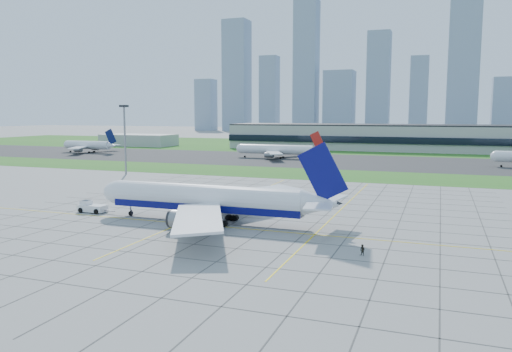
# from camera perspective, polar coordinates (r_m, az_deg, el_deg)

# --- Properties ---
(ground) EXTENTS (1400.00, 1400.00, 0.00)m
(ground) POSITION_cam_1_polar(r_m,az_deg,el_deg) (101.61, -2.98, -5.62)
(ground) COLOR gray
(ground) RESTS_ON ground
(grass_median) EXTENTS (700.00, 35.00, 0.04)m
(grass_median) POSITION_cam_1_polar(r_m,az_deg,el_deg) (186.57, 7.98, 0.17)
(grass_median) COLOR #27661D
(grass_median) RESTS_ON ground
(asphalt_taxiway) EXTENTS (700.00, 75.00, 0.04)m
(asphalt_taxiway) POSITION_cam_1_polar(r_m,az_deg,el_deg) (240.30, 10.79, 1.66)
(asphalt_taxiway) COLOR #383838
(asphalt_taxiway) RESTS_ON ground
(grass_far) EXTENTS (700.00, 145.00, 0.04)m
(grass_far) POSITION_cam_1_polar(r_m,az_deg,el_deg) (348.96, 13.79, 3.25)
(grass_far) COLOR #27661D
(grass_far) RESTS_ON ground
(apron_markings) EXTENTS (120.00, 130.00, 0.03)m
(apron_markings) POSITION_cam_1_polar(r_m,az_deg,el_deg) (111.50, -0.52, -4.46)
(apron_markings) COLOR #474744
(apron_markings) RESTS_ON ground
(terminal) EXTENTS (260.00, 43.00, 15.80)m
(terminal) POSITION_cam_1_polar(r_m,az_deg,el_deg) (321.23, 20.43, 4.09)
(terminal) COLOR #B7B7B2
(terminal) RESTS_ON ground
(service_block) EXTENTS (50.00, 25.00, 8.00)m
(service_block) POSITION_cam_1_polar(r_m,az_deg,el_deg) (361.43, -13.25, 4.02)
(service_block) COLOR #B7B7B2
(service_block) RESTS_ON ground
(light_mast) EXTENTS (2.50, 2.50, 25.60)m
(light_mast) POSITION_cam_1_polar(r_m,az_deg,el_deg) (190.54, -14.78, 5.02)
(light_mast) COLOR gray
(light_mast) RESTS_ON ground
(city_skyline) EXTENTS (523.00, 32.40, 160.00)m
(city_skyline) POSITION_cam_1_polar(r_m,az_deg,el_deg) (614.00, 16.01, 10.28)
(city_skyline) COLOR #889CB2
(city_skyline) RESTS_ON ground
(airliner) EXTENTS (54.61, 55.39, 17.20)m
(airliner) POSITION_cam_1_polar(r_m,az_deg,el_deg) (103.97, -5.52, -2.71)
(airliner) COLOR white
(airliner) RESTS_ON ground
(pushback_tug) EXTENTS (9.45, 3.33, 2.63)m
(pushback_tug) POSITION_cam_1_polar(r_m,az_deg,el_deg) (120.40, -18.30, -3.39)
(pushback_tug) COLOR white
(pushback_tug) RESTS_ON ground
(crew_near) EXTENTS (0.56, 0.67, 1.58)m
(crew_near) POSITION_cam_1_polar(r_m,az_deg,el_deg) (112.67, -14.01, -4.15)
(crew_near) COLOR black
(crew_near) RESTS_ON ground
(crew_far) EXTENTS (1.11, 1.04, 1.83)m
(crew_far) POSITION_cam_1_polar(r_m,az_deg,el_deg) (81.68, 12.07, -8.29)
(crew_far) COLOR black
(crew_far) RESTS_ON ground
(distant_jet_0) EXTENTS (33.90, 42.66, 14.08)m
(distant_jet_0) POSITION_cam_1_polar(r_m,az_deg,el_deg) (303.60, -18.58, 3.38)
(distant_jet_0) COLOR white
(distant_jet_0) RESTS_ON ground
(distant_jet_1) EXTENTS (43.92, 42.66, 14.08)m
(distant_jet_1) POSITION_cam_1_polar(r_m,az_deg,el_deg) (251.71, 2.43, 3.04)
(distant_jet_1) COLOR white
(distant_jet_1) RESTS_ON ground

